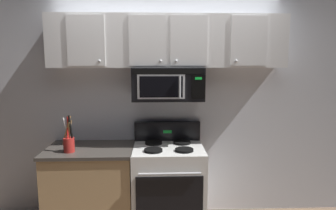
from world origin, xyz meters
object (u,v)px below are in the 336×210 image
(stove_range, at_px, (168,185))
(utensil_crock_red, at_px, (69,142))
(over_range_microwave, at_px, (168,84))
(salt_shaker, at_px, (70,137))

(stove_range, height_order, utensil_crock_red, utensil_crock_red)
(over_range_microwave, height_order, utensil_crock_red, over_range_microwave)
(stove_range, bearing_deg, over_range_microwave, 90.14)
(stove_range, xyz_separation_m, salt_shaker, (-1.10, 0.23, 0.49))
(stove_range, height_order, salt_shaker, stove_range)
(salt_shaker, bearing_deg, over_range_microwave, -5.86)
(utensil_crock_red, bearing_deg, over_range_microwave, 13.47)
(stove_range, distance_m, salt_shaker, 1.23)
(over_range_microwave, bearing_deg, utensil_crock_red, -166.53)
(stove_range, xyz_separation_m, utensil_crock_red, (-1.02, -0.13, 0.54))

